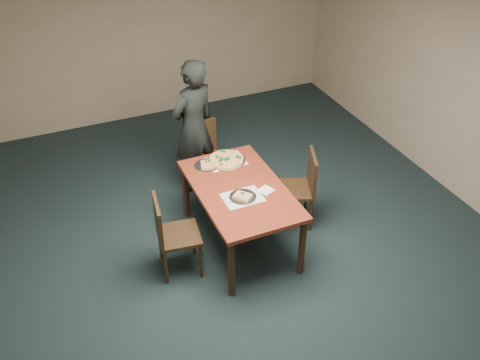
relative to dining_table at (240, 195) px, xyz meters
name	(u,v)px	position (x,y,z in m)	size (l,w,h in m)	color
ground	(251,283)	(-0.15, -0.63, -0.66)	(8.00, 8.00, 0.00)	black
room_shell	(253,137)	(-0.15, -0.63, 1.08)	(8.00, 8.00, 8.00)	tan
dining_table	(240,195)	(0.00, 0.00, 0.00)	(0.90, 1.50, 0.75)	maroon
chair_far	(205,153)	(0.02, 1.13, -0.14)	(0.45, 0.45, 0.91)	black
chair_left	(171,232)	(-0.81, -0.12, -0.14)	(0.47, 0.47, 0.91)	black
chair_right	(301,185)	(0.79, 0.07, -0.14)	(0.54, 0.54, 0.91)	black
diner	(194,127)	(-0.07, 1.24, 0.20)	(0.62, 0.41, 1.71)	black
placemat_main	(226,161)	(0.06, 0.53, 0.09)	(0.42, 0.32, 0.00)	white
placemat_near	(243,197)	(-0.04, -0.16, 0.09)	(0.40, 0.30, 0.00)	white
pizza_pan	(226,160)	(0.06, 0.53, 0.12)	(0.43, 0.43, 0.07)	silver
slice_plate_near	(243,196)	(-0.04, -0.16, 0.11)	(0.28, 0.28, 0.06)	silver
slice_plate_far	(207,165)	(-0.17, 0.53, 0.10)	(0.28, 0.28, 0.06)	silver
napkin	(266,190)	(0.23, -0.15, 0.09)	(0.14, 0.14, 0.01)	white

